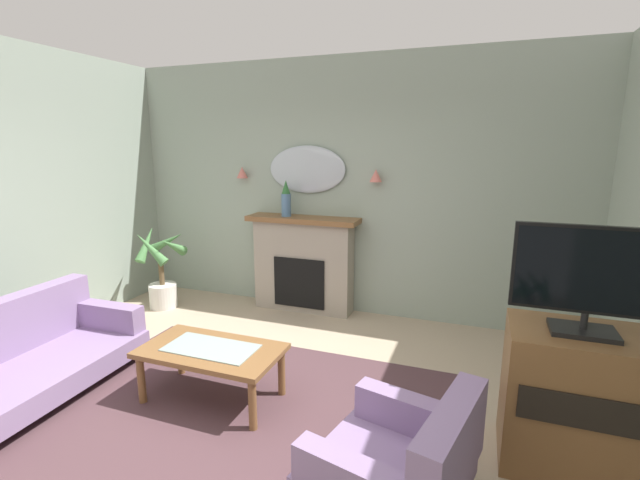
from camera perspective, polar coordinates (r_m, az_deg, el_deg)
name	(u,v)px	position (r m, az deg, el deg)	size (l,w,h in m)	color
floor	(230,441)	(3.46, -11.61, -24.20)	(6.43, 6.18, 0.10)	tan
wall_back	(343,188)	(5.23, 3.03, 6.70)	(6.43, 0.10, 2.98)	#93A393
patterned_rug	(244,418)	(3.57, -9.85, -21.79)	(3.20, 2.40, 0.01)	#4C3338
fireplace	(303,265)	(5.34, -2.21, -3.24)	(1.36, 0.36, 1.16)	gray
mantel_vase_left	(286,199)	(5.24, -4.43, 5.27)	(0.11, 0.11, 0.43)	#4C7093
wall_mirror	(307,169)	(5.28, -1.72, 9.15)	(0.96, 0.06, 0.56)	#B2BCC6
wall_sconce_left	(242,172)	(5.61, -10.08, 8.64)	(0.14, 0.14, 0.14)	#D17066
wall_sconce_right	(376,176)	(4.98, 7.28, 8.30)	(0.14, 0.14, 0.14)	#D17066
coffee_table	(211,355)	(3.65, -13.94, -14.27)	(1.10, 0.60, 0.45)	brown
floral_couch	(22,358)	(4.35, -34.25, -12.60)	(0.91, 1.74, 0.76)	gray
armchair_beside_couch	(403,461)	(2.71, 10.78, -26.42)	(0.98, 0.97, 0.71)	gray
tv_cabinet	(573,400)	(3.28, 29.98, -17.52)	(0.80, 0.57, 0.90)	brown
tv_flatscreen	(590,277)	(2.98, 31.66, -4.16)	(0.84, 0.24, 0.65)	black
potted_plant_tall_palm	(161,272)	(5.79, -19.91, -3.92)	(0.56, 0.58, 1.02)	silver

